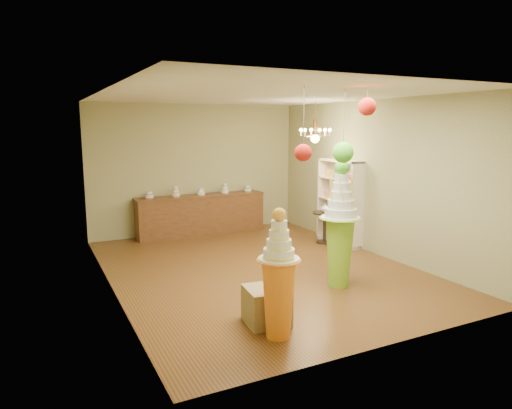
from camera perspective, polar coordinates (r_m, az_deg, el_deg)
name	(u,v)px	position (r m, az deg, el deg)	size (l,w,h in m)	color
floor	(258,268)	(8.18, 0.31, -7.97)	(6.50, 6.50, 0.00)	#573517
ceiling	(259,95)	(7.81, 0.33, 13.49)	(6.50, 6.50, 0.00)	silver
wall_back	(196,169)	(10.84, -7.46, 4.41)	(5.00, 0.04, 3.00)	#959468
wall_front	(392,218)	(5.20, 16.66, -1.60)	(5.00, 0.04, 3.00)	#959468
wall_left	(108,194)	(7.10, -18.01, 1.27)	(0.04, 6.50, 3.00)	#959468
wall_right	(372,177)	(9.25, 14.31, 3.29)	(0.04, 6.50, 3.00)	#959468
pedestal_green	(340,235)	(7.21, 10.43, -3.81)	(0.78, 0.78, 1.99)	#7FBF2A
pedestal_orange	(279,287)	(5.44, 2.84, -10.25)	(0.62, 0.62, 1.57)	orange
burlap_riser	(266,305)	(5.95, 1.31, -12.50)	(0.52, 0.52, 0.47)	#927C50
sideboard	(201,214)	(10.72, -6.85, -1.16)	(3.04, 0.54, 1.16)	brown
shelving_unit	(340,202)	(9.84, 10.42, 0.29)	(0.33, 1.20, 1.80)	silver
round_table	(325,223)	(9.94, 8.59, -2.30)	(0.67, 0.67, 0.67)	black
vase	(325,208)	(9.88, 8.64, -0.42)	(0.18, 0.18, 0.18)	silver
pom_red_left	(303,153)	(5.93, 5.91, 6.48)	(0.23, 0.23, 0.96)	#3F392D
pom_green_mid	(343,152)	(6.62, 10.83, 6.43)	(0.30, 0.30, 1.03)	#3F392D
pom_red_right	(367,107)	(6.17, 13.72, 11.79)	(0.23, 0.23, 0.38)	#3F392D
chandelier	(315,136)	(9.34, 7.39, 8.50)	(0.81, 0.81, 0.85)	#D18549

